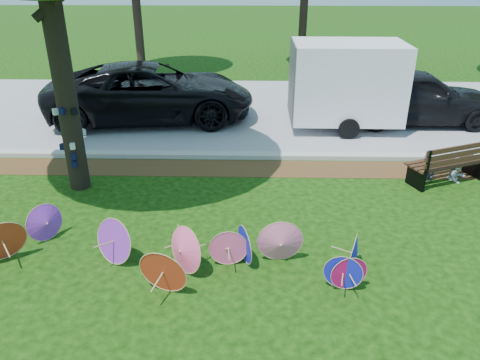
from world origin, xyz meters
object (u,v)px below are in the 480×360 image
object	(u,v)px
person_left	(430,157)
person_right	(460,159)
park_bench	(446,161)
dark_pickup	(415,96)
black_van	(151,92)
cargo_trailer	(347,81)
parasol_pile	(185,248)

from	to	relation	value
person_left	person_right	world-z (taller)	person_left
park_bench	person_right	size ratio (longest dim) A/B	1.78
dark_pickup	park_bench	world-z (taller)	dark_pickup
black_van	person_left	size ratio (longest dim) A/B	5.46
black_van	dark_pickup	world-z (taller)	black_van
dark_pickup	cargo_trailer	size ratio (longest dim) A/B	1.56
cargo_trailer	person_left	xyz separation A→B (m)	(1.34, -3.68, -0.83)
person_right	park_bench	bearing A→B (deg)	163.92
cargo_trailer	person_right	xyz separation A→B (m)	(2.04, -3.68, -0.88)
parasol_pile	person_left	bearing A→B (deg)	33.92
parasol_pile	cargo_trailer	xyz separation A→B (m)	(3.90, 7.20, 1.04)
dark_pickup	person_right	distance (m)	4.17
cargo_trailer	person_left	size ratio (longest dim) A/B	2.73
dark_pickup	cargo_trailer	bearing A→B (deg)	101.44
park_bench	black_van	bearing A→B (deg)	127.93
person_left	person_right	bearing A→B (deg)	-23.63
parasol_pile	cargo_trailer	distance (m)	8.25
dark_pickup	park_bench	size ratio (longest dim) A/B	2.62
black_van	park_bench	xyz separation A→B (m)	(7.62, -4.32, -0.39)
park_bench	person_right	xyz separation A→B (m)	(0.35, 0.05, 0.04)
park_bench	parasol_pile	bearing A→B (deg)	-170.68
parasol_pile	park_bench	bearing A→B (deg)	31.85
dark_pickup	park_bench	bearing A→B (deg)	171.74
black_van	cargo_trailer	world-z (taller)	cargo_trailer
park_bench	dark_pickup	bearing A→B (deg)	59.75
parasol_pile	park_bench	distance (m)	6.58
cargo_trailer	park_bench	distance (m)	4.19
park_bench	person_left	world-z (taller)	person_left
person_left	person_right	xyz separation A→B (m)	(0.70, -0.00, -0.05)
black_van	park_bench	bearing A→B (deg)	-125.94
cargo_trailer	park_bench	world-z (taller)	cargo_trailer
cargo_trailer	person_right	size ratio (longest dim) A/B	2.99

